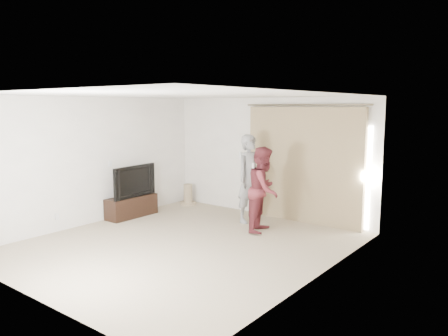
{
  "coord_description": "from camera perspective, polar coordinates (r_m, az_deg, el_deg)",
  "views": [
    {
      "loc": [
        5.08,
        -5.42,
        2.41
      ],
      "look_at": [
        -0.03,
        1.2,
        1.23
      ],
      "focal_mm": 35.0,
      "sensor_mm": 36.0,
      "label": 1
    }
  ],
  "objects": [
    {
      "name": "floor",
      "position": [
        7.81,
        -5.28,
        -9.96
      ],
      "size": [
        5.5,
        5.5,
        0.0
      ],
      "primitive_type": "plane",
      "color": "tan",
      "rests_on": "ground"
    },
    {
      "name": "curtain",
      "position": [
        9.18,
        10.38,
        0.38
      ],
      "size": [
        2.8,
        0.11,
        2.46
      ],
      "color": "tan",
      "rests_on": "ground"
    },
    {
      "name": "tv",
      "position": [
        9.73,
        -12.07,
        -1.65
      ],
      "size": [
        0.26,
        1.2,
        0.69
      ],
      "primitive_type": "imported",
      "rotation": [
        0.0,
        0.0,
        1.66
      ],
      "color": "black",
      "rests_on": "tv_console"
    },
    {
      "name": "person_woman",
      "position": [
        8.45,
        5.22,
        -2.8
      ],
      "size": [
        0.81,
        0.93,
        1.65
      ],
      "color": "maroon",
      "rests_on": "ground"
    },
    {
      "name": "ceiling",
      "position": [
        7.43,
        -5.54,
        9.49
      ],
      "size": [
        5.0,
        5.5,
        0.01
      ],
      "primitive_type": "cube",
      "color": "silver",
      "rests_on": "wall_back"
    },
    {
      "name": "wall_back",
      "position": [
        9.68,
        5.78,
        1.43
      ],
      "size": [
        5.0,
        0.04,
        2.6
      ],
      "primitive_type": "cube",
      "color": "silver",
      "rests_on": "ground"
    },
    {
      "name": "scratching_post",
      "position": [
        10.83,
        -4.71,
        -3.71
      ],
      "size": [
        0.38,
        0.38,
        0.51
      ],
      "color": "tan",
      "rests_on": "ground"
    },
    {
      "name": "person_man",
      "position": [
        9.09,
        3.42,
        -1.39
      ],
      "size": [
        0.56,
        0.74,
        1.84
      ],
      "color": "gray",
      "rests_on": "ground"
    },
    {
      "name": "wall_left",
      "position": [
        9.38,
        -16.64,
        0.92
      ],
      "size": [
        0.04,
        5.5,
        2.6
      ],
      "color": "silver",
      "rests_on": "ground"
    },
    {
      "name": "tv_console",
      "position": [
        9.84,
        -11.98,
        -4.93
      ],
      "size": [
        0.41,
        1.19,
        0.46
      ],
      "primitive_type": "cube",
      "color": "black",
      "rests_on": "ground"
    }
  ]
}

